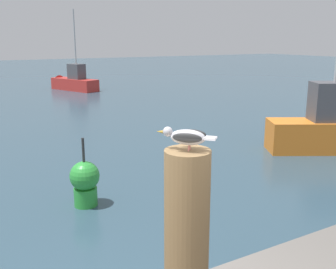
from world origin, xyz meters
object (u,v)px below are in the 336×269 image
object	(u,v)px
seagull	(187,136)
channel_buoy	(85,182)
mooring_post	(187,232)
boat_red	(71,82)

from	to	relation	value
seagull	channel_buoy	size ratio (longest dim) A/B	0.24
mooring_post	boat_red	size ratio (longest dim) A/B	0.24
seagull	boat_red	size ratio (longest dim) A/B	0.07
seagull	boat_red	bearing A→B (deg)	75.48
boat_red	seagull	bearing A→B (deg)	-104.52
mooring_post	channel_buoy	bearing A→B (deg)	80.20
mooring_post	channel_buoy	distance (m)	5.07
mooring_post	boat_red	world-z (taller)	boat_red
boat_red	channel_buoy	bearing A→B (deg)	-105.78
mooring_post	boat_red	xyz separation A→B (m)	(5.72, 22.11, -1.33)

